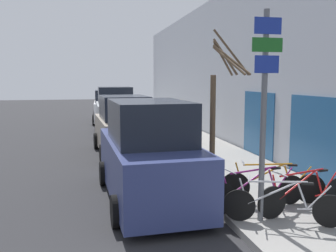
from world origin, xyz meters
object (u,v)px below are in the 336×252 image
(bicycle_2, at_px, (258,191))
(bicycle_0, at_px, (284,205))
(bicycle_3, at_px, (273,185))
(parked_car_2, at_px, (115,113))
(parked_car_3, at_px, (108,108))
(street_tree, at_px, (217,112))
(signpost, at_px, (264,106))
(parked_car_1, at_px, (124,128))
(bicycle_1, at_px, (306,195))
(parked_car_0, at_px, (148,156))
(pedestrian_near, at_px, (180,118))

(bicycle_2, bearing_deg, bicycle_0, 178.02)
(bicycle_3, bearing_deg, parked_car_2, 29.93)
(bicycle_3, xyz_separation_m, parked_car_3, (-2.45, 17.32, 0.44))
(bicycle_0, height_order, street_tree, street_tree)
(signpost, relative_size, parked_car_2, 0.91)
(bicycle_2, height_order, street_tree, street_tree)
(bicycle_0, relative_size, parked_car_3, 0.43)
(signpost, bearing_deg, bicycle_0, -39.83)
(parked_car_1, xyz_separation_m, parked_car_3, (0.08, 10.73, -0.03))
(signpost, bearing_deg, bicycle_1, 8.81)
(signpost, distance_m, parked_car_3, 18.36)
(street_tree, bearing_deg, parked_car_0, -166.51)
(bicycle_0, bearing_deg, bicycle_2, 30.69)
(bicycle_2, xyz_separation_m, parked_car_2, (-1.94, 12.26, 0.57))
(parked_car_3, bearing_deg, parked_car_1, -87.99)
(bicycle_1, bearing_deg, parked_car_3, -0.85)
(pedestrian_near, bearing_deg, bicycle_0, -109.19)
(parked_car_1, bearing_deg, signpost, -79.05)
(bicycle_1, relative_size, parked_car_2, 0.52)
(parked_car_2, height_order, parked_car_3, parked_car_2)
(bicycle_1, xyz_separation_m, parked_car_3, (-2.77, 18.07, 0.44))
(bicycle_0, relative_size, parked_car_0, 0.42)
(bicycle_1, bearing_deg, bicycle_0, 110.85)
(signpost, relative_size, bicycle_2, 1.71)
(bicycle_0, height_order, bicycle_1, bicycle_1)
(bicycle_3, height_order, street_tree, street_tree)
(bicycle_1, height_order, bicycle_3, bicycle_1)
(signpost, relative_size, street_tree, 1.00)
(signpost, height_order, pedestrian_near, signpost)
(street_tree, bearing_deg, parked_car_1, 109.88)
(signpost, bearing_deg, parked_car_3, 95.42)
(parked_car_0, distance_m, pedestrian_near, 7.27)
(bicycle_2, distance_m, street_tree, 2.44)
(bicycle_3, bearing_deg, bicycle_2, 142.75)
(signpost, relative_size, bicycle_0, 1.92)
(signpost, relative_size, bicycle_3, 1.83)
(bicycle_1, bearing_deg, signpost, 89.24)
(bicycle_1, relative_size, street_tree, 0.58)
(parked_car_2, xyz_separation_m, pedestrian_near, (2.42, -3.94, 0.10))
(parked_car_1, bearing_deg, street_tree, -72.72)
(pedestrian_near, bearing_deg, parked_car_0, -126.87)
(bicycle_1, xyz_separation_m, parked_car_1, (-2.85, 7.34, 0.47))
(bicycle_1, xyz_separation_m, bicycle_2, (-0.82, 0.41, -0.00))
(parked_car_1, relative_size, pedestrian_near, 2.51)
(bicycle_2, height_order, pedestrian_near, pedestrian_near)
(bicycle_2, bearing_deg, bicycle_1, -125.24)
(pedestrian_near, xyz_separation_m, street_tree, (-0.71, -6.40, 0.80))
(bicycle_2, bearing_deg, parked_car_3, -2.25)
(street_tree, bearing_deg, pedestrian_near, 83.71)
(bicycle_0, bearing_deg, parked_car_1, 39.42)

